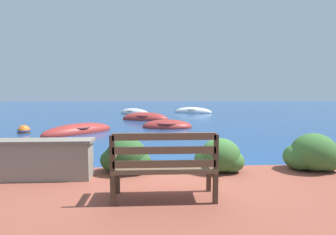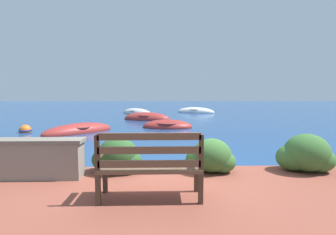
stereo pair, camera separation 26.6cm
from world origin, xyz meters
name	(u,v)px [view 2 (the right image)]	position (x,y,z in m)	size (l,w,h in m)	color
ground_plane	(160,177)	(0.00, 0.00, 0.00)	(80.00, 80.00, 0.00)	navy
park_bench	(150,164)	(-0.12, -1.55, 0.70)	(1.38, 0.48, 0.93)	#433123
stone_wall	(31,158)	(-2.14, -0.62, 0.55)	(1.74, 0.39, 0.66)	gray
hedge_clump_left	(117,157)	(-0.76, -0.33, 0.49)	(0.91, 0.66, 0.62)	#284C23
hedge_clump_centre	(211,157)	(0.91, -0.36, 0.48)	(0.89, 0.64, 0.61)	#38662D
hedge_clump_right	(306,155)	(2.64, -0.37, 0.52)	(1.00, 0.72, 0.68)	#38662D
rowboat_nearest	(79,131)	(-3.31, 5.63, 0.06)	(2.76, 2.81, 0.69)	#9E2D28
rowboat_mid	(167,126)	(0.31, 7.07, 0.06)	(2.39, 1.50, 0.65)	#9E2D28
rowboat_far	(147,119)	(-0.83, 10.40, 0.07)	(2.98, 1.87, 0.79)	#9E2D28
rowboat_outer	(137,113)	(-1.76, 14.33, 0.06)	(2.91, 3.21, 0.76)	silver
rowboat_distant	(196,112)	(2.73, 15.51, 0.06)	(3.16, 2.24, 0.76)	silver
mooring_buoy	(25,130)	(-5.54, 5.82, 0.08)	(0.51, 0.51, 0.47)	orange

